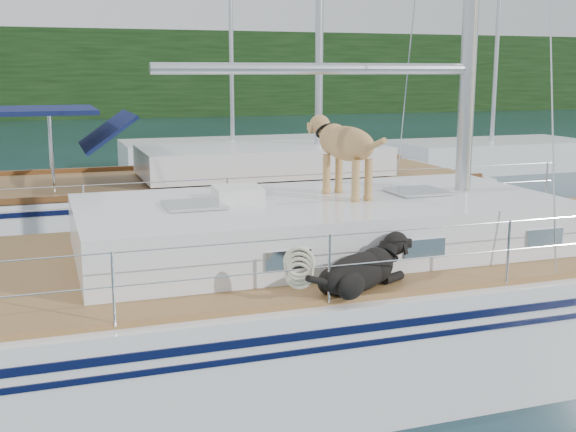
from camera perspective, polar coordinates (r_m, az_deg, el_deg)
name	(u,v)px	position (r m, az deg, el deg)	size (l,w,h in m)	color
ground	(251,363)	(8.18, -2.92, -11.56)	(120.00, 120.00, 0.00)	black
tree_line	(67,74)	(52.28, -17.06, 10.67)	(90.00, 3.00, 6.00)	black
shore_bank	(68,109)	(53.55, -16.96, 8.11)	(92.00, 1.00, 1.20)	#595147
main_sailboat	(259,304)	(7.96, -2.28, -7.00)	(12.00, 3.92, 14.01)	white
neighbor_sailboat	(210,203)	(14.29, -6.20, 0.99)	(11.00, 3.50, 13.30)	white
bg_boat_center	(233,155)	(24.18, -4.38, 4.84)	(7.20, 3.00, 11.65)	white
bg_boat_east	(491,155)	(24.80, 15.73, 4.63)	(6.40, 3.00, 11.65)	white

